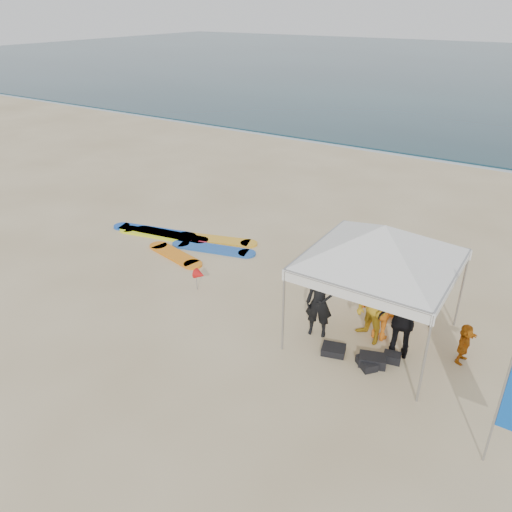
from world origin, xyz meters
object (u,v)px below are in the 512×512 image
at_px(person_black_a, 319,303).
at_px(person_orange_a, 383,306).
at_px(person_black_b, 404,320).
at_px(person_orange_b, 394,286).
at_px(person_seated, 464,343).
at_px(canopy_tent, 385,226).
at_px(person_yellow, 372,309).
at_px(surfboard_spread, 180,240).
at_px(marker_pennant, 200,275).

xyz_separation_m(person_black_a, person_orange_a, (1.25, 0.64, -0.00)).
height_order(person_orange_a, person_black_b, person_black_b).
xyz_separation_m(person_orange_b, person_seated, (1.87, -0.92, -0.33)).
bearing_deg(person_black_a, canopy_tent, 11.95).
relative_size(person_black_a, canopy_tent, 0.40).
bearing_deg(person_orange_a, person_black_a, 31.94).
bearing_deg(person_yellow, canopy_tent, 115.89).
relative_size(person_black_a, person_yellow, 1.01).
bearing_deg(person_black_a, person_yellow, 5.88).
bearing_deg(person_orange_b, person_orange_a, 98.14).
xyz_separation_m(person_orange_a, canopy_tent, (-0.16, -0.09, 1.93)).
distance_m(person_orange_a, person_orange_b, 1.04).
distance_m(person_yellow, person_orange_a, 0.28).
distance_m(person_orange_a, canopy_tent, 1.94).
distance_m(person_black_a, surfboard_spread, 6.38).
bearing_deg(marker_pennant, person_seated, 6.30).
xyz_separation_m(person_yellow, person_orange_b, (0.06, 1.27, -0.05)).
relative_size(person_yellow, person_orange_a, 1.00).
xyz_separation_m(person_yellow, marker_pennant, (-4.55, -0.37, -0.34)).
bearing_deg(marker_pennant, person_black_b, 2.08).
bearing_deg(canopy_tent, person_orange_a, 29.82).
xyz_separation_m(person_orange_b, marker_pennant, (-4.60, -1.63, -0.29)).
relative_size(person_seated, surfboard_spread, 0.19).
relative_size(person_orange_a, marker_pennant, 2.63).
bearing_deg(person_orange_a, marker_pennant, 11.88).
xyz_separation_m(person_black_a, surfboard_spread, (-5.95, 2.14, -0.81)).
height_order(canopy_tent, surfboard_spread, canopy_tent).
relative_size(person_black_a, person_orange_a, 1.01).
bearing_deg(person_yellow, marker_pennant, -147.40).
height_order(person_black_b, person_seated, person_black_b).
height_order(person_black_a, person_seated, person_black_a).
bearing_deg(person_orange_a, person_seated, -171.47).
bearing_deg(person_yellow, surfboard_spread, -165.80).
relative_size(person_black_b, canopy_tent, 0.43).
bearing_deg(person_orange_b, person_yellow, 89.78).
bearing_deg(person_orange_b, person_black_b, 118.10).
bearing_deg(person_black_b, surfboard_spread, -29.14).
xyz_separation_m(person_black_a, canopy_tent, (1.09, 0.55, 1.93)).
distance_m(person_orange_a, surfboard_spread, 7.40).
distance_m(person_black_a, person_orange_b, 2.03).
bearing_deg(person_seated, person_yellow, 107.41).
distance_m(marker_pennant, surfboard_spread, 3.29).
distance_m(person_black_a, person_orange_a, 1.40).
height_order(person_yellow, person_black_b, person_black_b).
bearing_deg(person_orange_a, person_yellow, 59.50).
bearing_deg(person_black_a, person_orange_a, 12.32).
distance_m(canopy_tent, marker_pennant, 5.11).
distance_m(person_yellow, person_seated, 2.00).
height_order(person_orange_a, person_orange_b, person_orange_a).
xyz_separation_m(person_yellow, person_orange_a, (0.16, 0.23, 0.00)).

